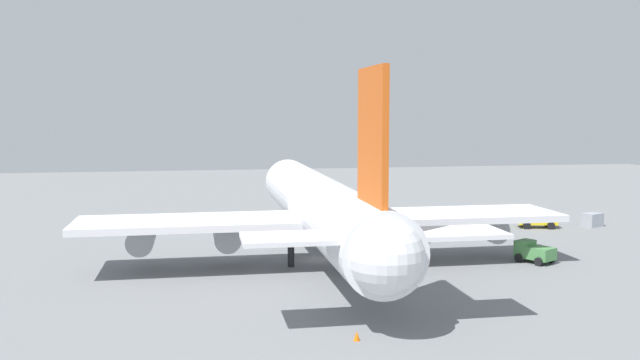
# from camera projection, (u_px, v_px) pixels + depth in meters

# --- Properties ---
(ground_plane) EXTENTS (234.57, 234.57, 0.00)m
(ground_plane) POSITION_uv_depth(u_px,v_px,m) (320.00, 260.00, 74.77)
(ground_plane) COLOR slate
(cargo_airplane) EXTENTS (58.64, 50.48, 19.47)m
(cargo_airplane) POSITION_uv_depth(u_px,v_px,m) (320.00, 207.00, 74.09)
(cargo_airplane) COLOR silver
(cargo_airplane) RESTS_ON ground_plane
(pushback_tractor) EXTENTS (4.49, 3.94, 2.24)m
(pushback_tractor) POSITION_uv_depth(u_px,v_px,m) (534.00, 252.00, 73.54)
(pushback_tractor) COLOR #4C8C4C
(pushback_tractor) RESTS_ON ground_plane
(baggage_tug) EXTENTS (3.56, 5.61, 2.22)m
(baggage_tug) POSITION_uv_depth(u_px,v_px,m) (538.00, 219.00, 95.21)
(baggage_tug) COLOR yellow
(baggage_tug) RESTS_ON ground_plane
(cargo_container_aft) EXTENTS (2.71, 3.08, 1.87)m
(cargo_container_aft) POSITION_uv_depth(u_px,v_px,m) (592.00, 220.00, 96.46)
(cargo_container_aft) COLOR #999EA8
(cargo_container_aft) RESTS_ON ground_plane
(safety_cone_nose) EXTENTS (0.53, 0.53, 0.76)m
(safety_cone_nose) POSITION_uv_depth(u_px,v_px,m) (305.00, 219.00, 101.01)
(safety_cone_nose) COLOR orange
(safety_cone_nose) RESTS_ON ground_plane
(safety_cone_tail) EXTENTS (0.48, 0.48, 0.68)m
(safety_cone_tail) POSITION_uv_depth(u_px,v_px,m) (357.00, 336.00, 48.52)
(safety_cone_tail) COLOR orange
(safety_cone_tail) RESTS_ON ground_plane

